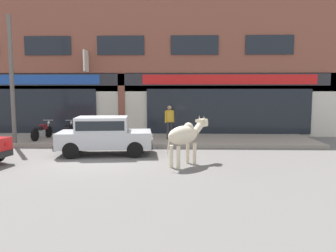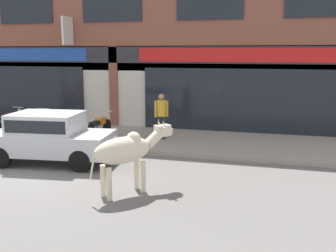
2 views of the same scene
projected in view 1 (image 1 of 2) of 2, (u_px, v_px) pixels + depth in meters
The scene contains 11 objects.
ground_plane at pixel (95, 158), 11.96m from camera, with size 90.00×90.00×0.00m, color #605E5B.
sidewalk at pixel (116, 140), 15.99m from camera, with size 19.00×3.73×0.15m, color gray.
shop_building at pixel (122, 65), 17.70m from camera, with size 23.00×1.40×8.07m.
cow at pixel (185, 135), 10.66m from camera, with size 1.53×1.80×1.61m.
car_0 at pixel (104, 134), 12.53m from camera, with size 3.74×1.98×1.46m.
motorcycle_0 at pixel (42, 131), 15.56m from camera, with size 0.54×1.81×0.88m.
motorcycle_1 at pixel (68, 131), 15.47m from camera, with size 0.52×1.81×0.88m.
motorcycle_2 at pixel (95, 132), 15.35m from camera, with size 0.52×1.81×0.88m.
motorcycle_3 at pixel (122, 131), 15.43m from camera, with size 0.52×1.81×0.88m.
pedestrian at pixel (169, 118), 15.57m from camera, with size 0.43×0.32×1.60m.
utility_pole at pixel (12, 80), 14.26m from camera, with size 0.18×0.18×5.55m, color #595651.
Camera 1 is at (3.05, -11.68, 2.43)m, focal length 35.00 mm.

